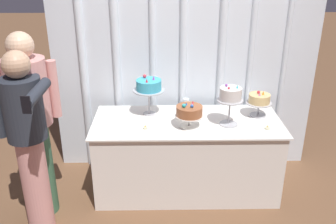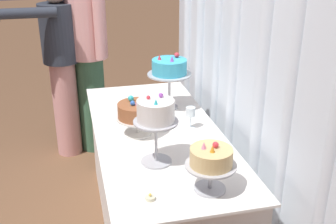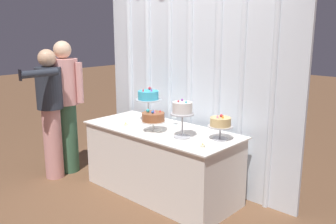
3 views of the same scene
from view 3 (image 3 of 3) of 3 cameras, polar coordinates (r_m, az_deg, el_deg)
The scene contains 12 objects.
ground_plane at distance 4.29m, azimuth -2.00°, elevation -12.85°, with size 24.00×24.00×0.00m, color brown.
draped_curtain at distance 4.36m, azimuth 3.36°, elevation 7.44°, with size 2.80×0.17×2.75m.
cake_table at distance 4.20m, azimuth -1.08°, elevation -7.67°, with size 1.83×0.79×0.77m.
cake_display_leftmost at distance 4.38m, azimuth -3.09°, elevation 2.44°, with size 0.31×0.31×0.40m.
cake_display_midleft at distance 3.95m, azimuth -2.32°, elevation -0.93°, with size 0.27×0.27×0.25m.
cake_display_midright at distance 3.69m, azimuth 2.26°, elevation 0.27°, with size 0.24×0.24×0.40m.
cake_display_rightmost at distance 3.68m, azimuth 8.16°, elevation -1.77°, with size 0.25×0.25×0.26m.
wine_glass at distance 4.21m, azimuth 0.93°, elevation -0.61°, with size 0.06×0.06×0.15m.
tealight_far_left at distance 4.24m, azimuth -6.59°, elevation -1.94°, with size 0.04×0.04×0.03m.
tealight_near_left at distance 3.48m, azimuth 5.42°, elevation -5.27°, with size 0.05×0.05×0.04m.
guest_man_dark_suit at distance 4.88m, azimuth -15.66°, elevation 1.49°, with size 0.48×0.47×1.71m.
guest_girl_blue_dress at distance 4.73m, azimuth -17.91°, elevation 0.58°, with size 0.48×0.61×1.62m.
Camera 3 is at (2.72, -2.74, 1.87)m, focal length 39.13 mm.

